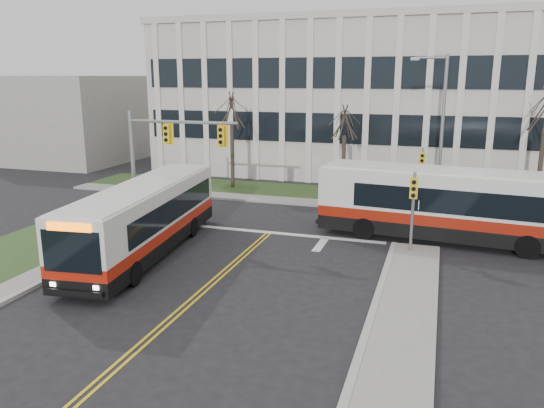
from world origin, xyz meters
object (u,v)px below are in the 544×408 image
Objects in this scene: directory_sign at (348,181)px; bus_main at (145,220)px; newspaper_box_blue at (70,253)px; bus_cross at (455,207)px; streetlight at (440,124)px.

bus_main reaches higher than directory_sign.
directory_sign is at bearing 50.02° from newspaper_box_blue.
directory_sign is 2.11× the size of newspaper_box_blue.
bus_main is at bearing -115.83° from directory_sign.
bus_cross is at bearing 18.30° from bus_main.
directory_sign is 10.37m from bus_cross.
streetlight is at bearing 39.71° from bus_main.
streetlight is at bearing 35.10° from newspaper_box_blue.
bus_main is (-12.40, -12.89, -3.62)m from streetlight.
bus_cross is (6.58, -8.00, 0.57)m from directory_sign.
directory_sign is 15.77m from bus_main.
newspaper_box_blue is at bearing -134.45° from streetlight.
directory_sign is (-5.53, 1.30, -4.02)m from streetlight.
newspaper_box_blue is at bearing -143.88° from bus_main.
newspaper_box_blue is (-2.43, -2.23, -1.10)m from bus_main.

